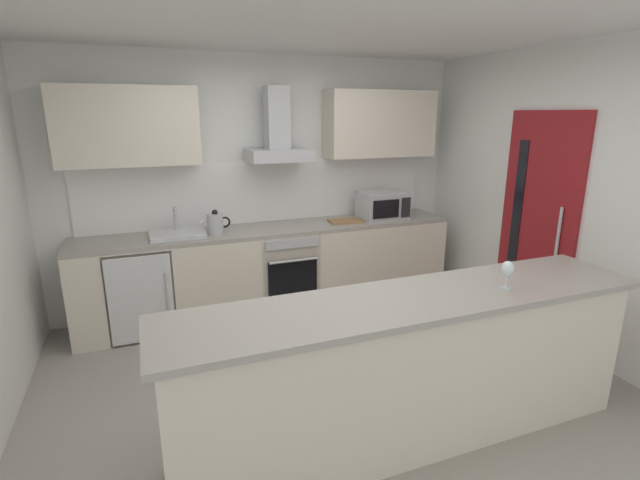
{
  "coord_description": "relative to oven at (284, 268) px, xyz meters",
  "views": [
    {
      "loc": [
        -1.23,
        -2.8,
        2.02
      ],
      "look_at": [
        0.07,
        0.5,
        1.05
      ],
      "focal_mm": 26.04,
      "sensor_mm": 36.0,
      "label": 1
    }
  ],
  "objects": [
    {
      "name": "wine_glass",
      "position": [
        0.73,
        -2.33,
        0.64
      ],
      "size": [
        0.08,
        0.08,
        0.18
      ],
      "color": "silver",
      "rests_on": "counter_island"
    },
    {
      "name": "counter_island",
      "position": [
        0.13,
        -2.24,
        0.03
      ],
      "size": [
        3.06,
        0.64,
        0.97
      ],
      "color": "beige",
      "rests_on": "ground"
    },
    {
      "name": "wall_back",
      "position": [
        -0.1,
        0.41,
        0.84
      ],
      "size": [
        5.34,
        0.12,
        2.6
      ],
      "primitive_type": "cube",
      "color": "white",
      "rests_on": "ground"
    },
    {
      "name": "side_door",
      "position": [
        2.05,
        -1.28,
        0.57
      ],
      "size": [
        0.08,
        0.85,
        2.05
      ],
      "color": "maroon",
      "rests_on": "ground"
    },
    {
      "name": "kettle",
      "position": [
        -0.69,
        -0.03,
        0.55
      ],
      "size": [
        0.29,
        0.15,
        0.24
      ],
      "color": "#B7BABC",
      "rests_on": "counter_back"
    },
    {
      "name": "oven",
      "position": [
        0.0,
        0.0,
        0.0
      ],
      "size": [
        0.6,
        0.62,
        0.8
      ],
      "color": "slate",
      "rests_on": "ground"
    },
    {
      "name": "upper_cabinets",
      "position": [
        -0.1,
        0.18,
        1.45
      ],
      "size": [
        3.77,
        0.32,
        0.7
      ],
      "color": "beige"
    },
    {
      "name": "range_hood",
      "position": [
        0.0,
        0.13,
        1.33
      ],
      "size": [
        0.62,
        0.45,
        0.72
      ],
      "color": "#B7BABC"
    },
    {
      "name": "refrigerator",
      "position": [
        -1.41,
        -0.0,
        -0.03
      ],
      "size": [
        0.58,
        0.6,
        0.85
      ],
      "color": "white",
      "rests_on": "ground"
    },
    {
      "name": "chopping_board",
      "position": [
        0.68,
        -0.02,
        0.45
      ],
      "size": [
        0.35,
        0.24,
        0.02
      ],
      "primitive_type": "cube",
      "rotation": [
        0.0,
        0.0,
        -0.06
      ],
      "color": "#9E7247",
      "rests_on": "counter_back"
    },
    {
      "name": "wall_right",
      "position": [
        2.13,
        -1.61,
        0.84
      ],
      "size": [
        0.12,
        4.92,
        2.6
      ],
      "primitive_type": "cube",
      "color": "white",
      "rests_on": "ground"
    },
    {
      "name": "microwave",
      "position": [
        1.12,
        -0.03,
        0.59
      ],
      "size": [
        0.5,
        0.38,
        0.3
      ],
      "color": "#B7BABC",
      "rests_on": "counter_back"
    },
    {
      "name": "ceiling",
      "position": [
        -0.1,
        -1.61,
        2.15
      ],
      "size": [
        5.34,
        4.92,
        0.02
      ],
      "primitive_type": "cube",
      "color": "white"
    },
    {
      "name": "counter_back",
      "position": [
        -0.1,
        0.03,
        -0.01
      ],
      "size": [
        3.82,
        0.6,
        0.9
      ],
      "color": "beige",
      "rests_on": "ground"
    },
    {
      "name": "backsplash_tile",
      "position": [
        -0.1,
        0.33,
        0.77
      ],
      "size": [
        3.69,
        0.02,
        0.66
      ],
      "primitive_type": "cube",
      "color": "white"
    },
    {
      "name": "ground",
      "position": [
        -0.1,
        -1.61,
        -0.47
      ],
      "size": [
        5.34,
        4.92,
        0.02
      ],
      "primitive_type": "cube",
      "color": "gray"
    },
    {
      "name": "sink",
      "position": [
        -1.04,
        0.01,
        0.47
      ],
      "size": [
        0.5,
        0.4,
        0.26
      ],
      "color": "silver",
      "rests_on": "counter_back"
    }
  ]
}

